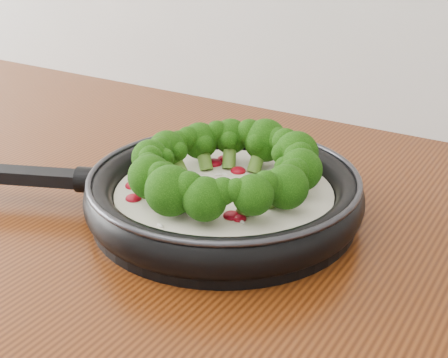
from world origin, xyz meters
The scene contains 1 object.
skillet centered at (0.11, 1.08, 0.94)m, with size 0.56×0.44×0.10m.
Camera 1 is at (0.46, 0.52, 1.25)m, focal length 48.47 mm.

